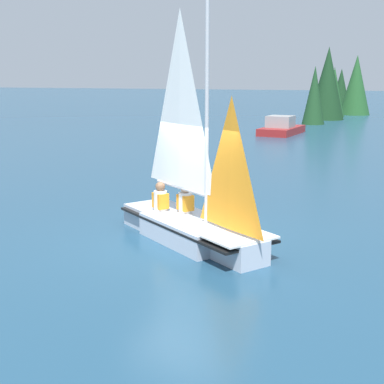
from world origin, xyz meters
name	(u,v)px	position (x,y,z in m)	size (l,w,h in m)	color
ground_plane	(192,241)	(0.00, 0.00, 0.00)	(260.00, 260.00, 0.00)	navy
sailboat_main	(191,211)	(-0.02, -0.03, 0.67)	(3.42, 4.12, 4.99)	#B2BCCC
sailor_helm	(185,207)	(-0.48, -0.35, 0.62)	(0.42, 0.43, 1.16)	black
sailor_crew	(161,205)	(-0.45, -0.94, 0.62)	(0.42, 0.43, 1.16)	black
motorboat_distant	(281,128)	(-22.44, -2.79, 0.39)	(4.42, 2.27, 1.14)	maroon
treeline_shore	(338,87)	(-38.72, -1.26, 2.58)	(18.07, 4.53, 5.84)	#143319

